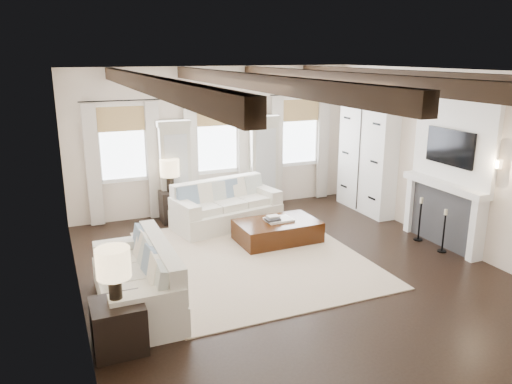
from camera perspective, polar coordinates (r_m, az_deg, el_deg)
name	(u,v)px	position (r m, az deg, el deg)	size (l,w,h in m)	color
ground	(291,272)	(8.31, 4.05, -9.07)	(7.50, 7.50, 0.00)	black
room_shell	(308,146)	(8.84, 5.99, 5.25)	(6.54, 7.54, 3.22)	beige
area_rug	(253,258)	(8.81, -0.31, -7.50)	(3.57, 4.16, 0.02)	#C3AE95
sofa_back	(225,208)	(10.33, -3.55, -1.79)	(2.33, 1.39, 0.93)	silver
sofa_left	(141,282)	(7.26, -13.02, -9.95)	(0.99, 2.16, 0.92)	silver
ottoman	(277,231)	(9.51, 2.44, -4.50)	(1.52, 0.95, 0.40)	black
tray	(279,219)	(9.48, 2.62, -3.16)	(0.50, 0.38, 0.04)	white
book_lower	(273,219)	(9.36, 1.92, -3.14)	(0.26, 0.20, 0.04)	#262628
book_upper	(273,216)	(9.41, 1.96, -2.80)	(0.22, 0.17, 0.03)	beige
side_table_front	(118,326)	(6.40, -15.45, -14.55)	(0.61, 0.61, 0.61)	black
lamp_front	(113,266)	(6.06, -15.98, -8.16)	(0.40, 0.40, 0.69)	black
side_table_back	(171,207)	(10.69, -9.64, -1.66)	(0.44, 0.44, 0.67)	black
lamp_back	(170,170)	(10.49, -9.84, 2.52)	(0.40, 0.40, 0.69)	black
candlestick_near	(444,234)	(9.57, 20.64, -4.55)	(0.16, 0.16, 0.80)	black
candlestick_far	(420,223)	(10.00, 18.18, -3.35)	(0.17, 0.17, 0.85)	black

